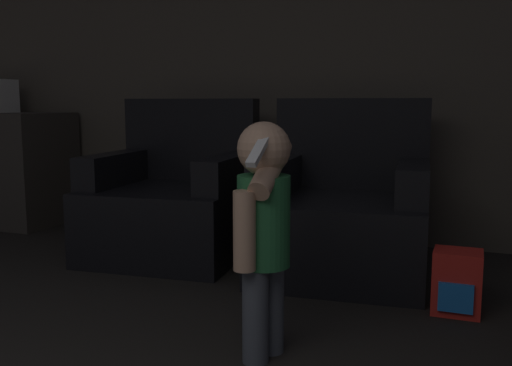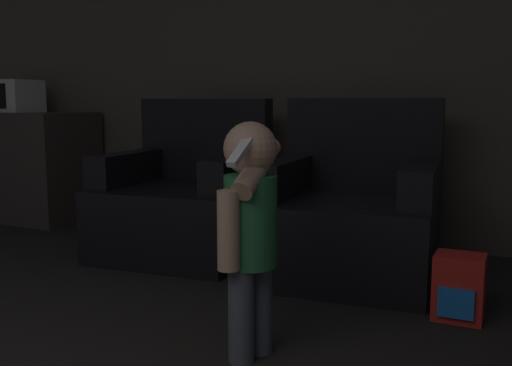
% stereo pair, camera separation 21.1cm
% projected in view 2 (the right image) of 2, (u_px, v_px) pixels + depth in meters
% --- Properties ---
extents(wall_back, '(8.40, 0.05, 2.60)m').
position_uv_depth(wall_back, '(326.00, 53.00, 3.93)').
color(wall_back, '#51493F').
rests_on(wall_back, ground_plane).
extents(armchair_left, '(0.99, 0.98, 0.99)m').
position_uv_depth(armchair_left, '(186.00, 201.00, 3.65)').
color(armchair_left, black).
rests_on(armchair_left, ground_plane).
extents(armchair_right, '(0.98, 0.98, 0.99)m').
position_uv_depth(armchair_right, '(351.00, 216.00, 3.19)').
color(armchair_right, black).
rests_on(armchair_right, ground_plane).
extents(person_toddler, '(0.20, 0.35, 0.89)m').
position_uv_depth(person_toddler, '(250.00, 221.00, 2.09)').
color(person_toddler, '#474C56').
rests_on(person_toddler, ground_plane).
extents(toy_backpack, '(0.21, 0.20, 0.29)m').
position_uv_depth(toy_backpack, '(459.00, 288.00, 2.53)').
color(toy_backpack, red).
rests_on(toy_backpack, ground_plane).
extents(kitchen_counter, '(1.17, 0.64, 0.88)m').
position_uv_depth(kitchen_counter, '(24.00, 165.00, 4.78)').
color(kitchen_counter, '#38332D').
rests_on(kitchen_counter, ground_plane).
extents(microwave, '(0.46, 0.33, 0.26)m').
position_uv_depth(microwave, '(11.00, 96.00, 4.74)').
color(microwave, silver).
rests_on(microwave, kitchen_counter).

